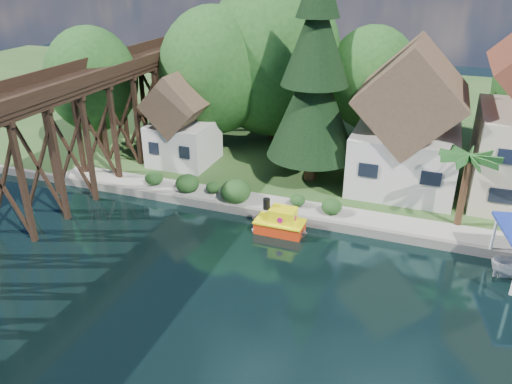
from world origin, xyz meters
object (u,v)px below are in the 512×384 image
trestle_bridge (55,134)px  house_left (408,127)px  shed (183,125)px  boat_white_a (281,224)px  tugboat (280,223)px  palm_tree (470,160)px  conifer (315,77)px

trestle_bridge → house_left: (23.00, 10.83, -0.21)m
trestle_bridge → shed: (5.00, 9.33, -1.52)m
trestle_bridge → shed: size_ratio=5.63×
house_left → boat_white_a: size_ratio=2.68×
shed → boat_white_a: (11.16, -7.63, -3.40)m
house_left → tugboat: 12.48m
shed → tugboat: size_ratio=2.41×
palm_tree → tugboat: size_ratio=1.62×
house_left → palm_tree: size_ratio=2.09×
trestle_bridge → palm_tree: size_ratio=8.39×
shed → boat_white_a: 13.94m
trestle_bridge → palm_tree: trestle_bridge is taller
house_left → boat_white_a: 12.34m
house_left → shed: bearing=-175.2°
trestle_bridge → house_left: house_left is taller
tugboat → palm_tree: bearing=20.7°
boat_white_a → shed: bearing=74.0°
trestle_bridge → conifer: (16.09, 9.42, 3.31)m
shed → tugboat: bearing=-35.5°
trestle_bridge → conifer: 18.93m
tugboat → house_left: bearing=54.5°
tugboat → boat_white_a: (-0.06, 0.37, -0.28)m
tugboat → boat_white_a: 0.47m
shed → tugboat: 14.13m
house_left → conifer: 7.88m
house_left → boat_white_a: (-6.84, -9.13, -4.71)m
house_left → shed: (-18.00, -1.50, -1.31)m
shed → palm_tree: (22.17, -3.85, 1.27)m
trestle_bridge → boat_white_a: trestle_bridge is taller
trestle_bridge → house_left: size_ratio=4.01×
shed → boat_white_a: shed is taller
shed → conifer: 12.10m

